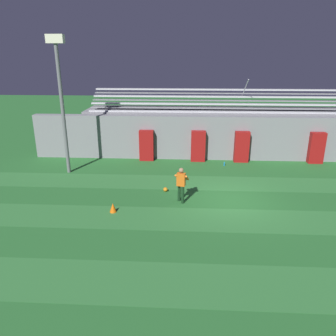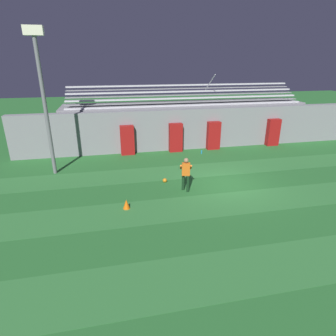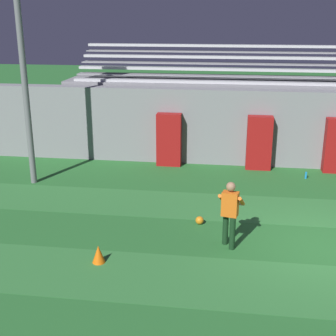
# 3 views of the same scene
# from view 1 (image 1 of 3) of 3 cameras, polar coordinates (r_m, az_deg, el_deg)

# --- Properties ---
(ground_plane) EXTENTS (80.00, 80.00, 0.00)m
(ground_plane) POSITION_cam_1_polar(r_m,az_deg,el_deg) (15.69, 10.89, -5.59)
(ground_plane) COLOR #286B2D
(turf_stripe_near) EXTENTS (28.00, 2.04, 0.01)m
(turf_stripe_near) POSITION_cam_1_polar(r_m,az_deg,el_deg) (10.62, 15.18, -19.24)
(turf_stripe_near) COLOR #337A38
(turf_stripe_near) RESTS_ON ground
(turf_stripe_mid) EXTENTS (28.00, 2.04, 0.01)m
(turf_stripe_mid) POSITION_cam_1_polar(r_m,az_deg,el_deg) (13.99, 11.88, -8.87)
(turf_stripe_mid) COLOR #337A38
(turf_stripe_mid) RESTS_ON ground
(turf_stripe_far) EXTENTS (28.00, 2.04, 0.01)m
(turf_stripe_far) POSITION_cam_1_polar(r_m,az_deg,el_deg) (17.66, 10.01, -2.63)
(turf_stripe_far) COLOR #337A38
(turf_stripe_far) RESTS_ON ground
(back_wall) EXTENTS (24.00, 0.60, 2.80)m
(back_wall) POSITION_cam_1_polar(r_m,az_deg,el_deg) (21.35, 8.93, 5.20)
(back_wall) COLOR gray
(back_wall) RESTS_ON ground
(padding_pillar_gate_left) EXTENTS (0.90, 0.44, 1.95)m
(padding_pillar_gate_left) POSITION_cam_1_polar(r_m,az_deg,el_deg) (20.83, 5.27, 3.80)
(padding_pillar_gate_left) COLOR maroon
(padding_pillar_gate_left) RESTS_ON ground
(padding_pillar_gate_right) EXTENTS (0.90, 0.44, 1.95)m
(padding_pillar_gate_right) POSITION_cam_1_polar(r_m,az_deg,el_deg) (21.11, 12.70, 3.61)
(padding_pillar_gate_right) COLOR maroon
(padding_pillar_gate_right) RESTS_ON ground
(padding_pillar_far_left) EXTENTS (0.90, 0.44, 1.95)m
(padding_pillar_far_left) POSITION_cam_1_polar(r_m,az_deg,el_deg) (20.95, -3.76, 3.93)
(padding_pillar_far_left) COLOR maroon
(padding_pillar_far_left) RESTS_ON ground
(padding_pillar_far_right) EXTENTS (0.90, 0.44, 1.95)m
(padding_pillar_far_right) POSITION_cam_1_polar(r_m,az_deg,el_deg) (22.35, 24.45, 3.20)
(padding_pillar_far_right) COLOR maroon
(padding_pillar_far_right) RESTS_ON ground
(bleacher_stand) EXTENTS (18.00, 3.35, 5.03)m
(bleacher_stand) POSITION_cam_1_polar(r_m,az_deg,el_deg) (23.26, 8.48, 6.63)
(bleacher_stand) COLOR gray
(bleacher_stand) RESTS_ON ground
(floodlight_pole) EXTENTS (0.90, 0.36, 7.45)m
(floodlight_pole) POSITION_cam_1_polar(r_m,az_deg,el_deg) (18.86, -18.24, 13.04)
(floodlight_pole) COLOR slate
(floodlight_pole) RESTS_ON ground
(goalkeeper) EXTENTS (0.67, 0.65, 1.67)m
(goalkeeper) POSITION_cam_1_polar(r_m,az_deg,el_deg) (14.93, 2.31, -2.57)
(goalkeeper) COLOR #143319
(goalkeeper) RESTS_ON ground
(soccer_ball) EXTENTS (0.22, 0.22, 0.22)m
(soccer_ball) POSITION_cam_1_polar(r_m,az_deg,el_deg) (16.34, -0.45, -3.76)
(soccer_ball) COLOR orange
(soccer_ball) RESTS_ON ground
(traffic_cone) EXTENTS (0.30, 0.30, 0.42)m
(traffic_cone) POSITION_cam_1_polar(r_m,az_deg,el_deg) (14.46, -9.56, -6.81)
(traffic_cone) COLOR orange
(traffic_cone) RESTS_ON ground
(water_bottle) EXTENTS (0.07, 0.07, 0.24)m
(water_bottle) POSITION_cam_1_polar(r_m,az_deg,el_deg) (20.36, 9.78, 0.70)
(water_bottle) COLOR #1E8CD8
(water_bottle) RESTS_ON ground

